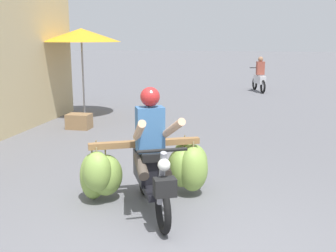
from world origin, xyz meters
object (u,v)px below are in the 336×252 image
motorbike_main_loaded (149,166)px  market_umbrella_near_shop (81,35)px  produce_crate (79,121)px  motorbike_distant_ahead_left (260,78)px

motorbike_main_loaded → market_umbrella_near_shop: size_ratio=0.81×
motorbike_main_loaded → market_umbrella_near_shop: 6.54m
market_umbrella_near_shop → motorbike_main_loaded: bearing=-59.6°
market_umbrella_near_shop → produce_crate: bearing=-72.3°
motorbike_main_loaded → motorbike_distant_ahead_left: bearing=82.4°
motorbike_main_loaded → market_umbrella_near_shop: market_umbrella_near_shop is taller
motorbike_distant_ahead_left → produce_crate: 8.96m
motorbike_main_loaded → motorbike_distant_ahead_left: size_ratio=1.23×
motorbike_main_loaded → motorbike_distant_ahead_left: motorbike_main_loaded is taller
motorbike_distant_ahead_left → produce_crate: bearing=-118.9°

